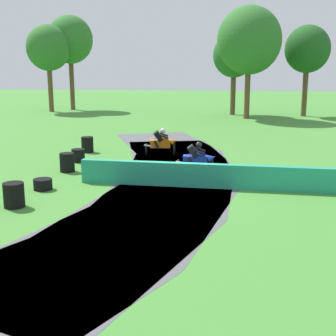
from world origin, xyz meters
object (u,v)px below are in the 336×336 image
(tire_stack_extra_a, at_px, (78,155))
(tire_stack_far, at_px, (67,162))
(tire_stack_extra_b, at_px, (87,145))
(motorcycle_chase_orange, at_px, (162,142))
(motorcycle_lead_blue, at_px, (197,159))
(tire_stack_mid_b, at_px, (43,184))
(tire_stack_mid_a, at_px, (14,195))

(tire_stack_extra_a, bearing_deg, tire_stack_far, -86.35)
(tire_stack_extra_a, relative_size, tire_stack_extra_b, 0.77)
(motorcycle_chase_orange, xyz_separation_m, tire_stack_extra_b, (-3.90, 0.43, -0.26))
(motorcycle_lead_blue, relative_size, tire_stack_extra_a, 2.74)
(tire_stack_mid_b, relative_size, tire_stack_extra_b, 0.85)
(motorcycle_lead_blue, height_order, tire_stack_mid_b, motorcycle_lead_blue)
(tire_stack_mid_a, bearing_deg, tire_stack_extra_a, 89.91)
(tire_stack_far, height_order, tire_stack_extra_b, same)
(motorcycle_chase_orange, distance_m, tire_stack_extra_a, 4.17)
(tire_stack_mid_a, bearing_deg, motorcycle_lead_blue, 42.06)
(motorcycle_chase_orange, xyz_separation_m, tire_stack_far, (-3.56, -3.93, -0.26))
(motorcycle_chase_orange, xyz_separation_m, tire_stack_mid_a, (-3.70, -8.91, -0.26))
(motorcycle_lead_blue, distance_m, tire_stack_mid_b, 6.24)
(motorcycle_lead_blue, relative_size, motorcycle_chase_orange, 1.00)
(tire_stack_extra_b, bearing_deg, motorcycle_chase_orange, -6.24)
(tire_stack_mid_b, relative_size, tire_stack_far, 0.85)
(motorcycle_chase_orange, distance_m, tire_stack_mid_a, 9.65)
(motorcycle_lead_blue, distance_m, tire_stack_extra_a, 5.94)
(motorcycle_lead_blue, xyz_separation_m, tire_stack_mid_a, (-5.62, -5.07, -0.26))
(motorcycle_lead_blue, relative_size, tire_stack_mid_a, 2.10)
(motorcycle_chase_orange, bearing_deg, tire_stack_mid_a, -112.53)
(motorcycle_lead_blue, xyz_separation_m, tire_stack_extra_a, (-5.61, 1.92, -0.36))
(tire_stack_mid_a, distance_m, tire_stack_extra_b, 9.34)
(tire_stack_mid_b, bearing_deg, tire_stack_extra_a, 91.57)
(tire_stack_mid_b, bearing_deg, tire_stack_extra_b, 92.76)
(tire_stack_extra_a, bearing_deg, tire_stack_mid_a, -90.09)
(tire_stack_mid_a, relative_size, tire_stack_extra_b, 1.00)
(motorcycle_lead_blue, distance_m, tire_stack_mid_a, 7.58)
(tire_stack_far, bearing_deg, motorcycle_chase_orange, 47.87)
(tire_stack_mid_b, height_order, tire_stack_extra_a, tire_stack_extra_a)
(tire_stack_mid_a, xyz_separation_m, tire_stack_far, (0.14, 4.98, 0.00))
(tire_stack_far, relative_size, tire_stack_extra_a, 1.30)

